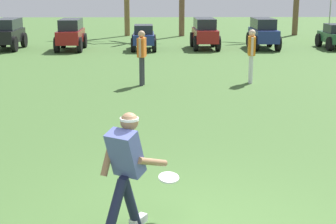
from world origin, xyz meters
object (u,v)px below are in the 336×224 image
(parked_car_slot_d, at_px, (144,37))
(parked_car_slot_g, at_px, (335,36))
(frisbee_thrower, at_px, (126,168))
(teammate_midfield, at_px, (251,51))
(parked_car_slot_e, at_px, (205,32))
(parked_car_slot_f, at_px, (263,32))
(frisbee_in_flight, at_px, (169,178))
(teammate_near_sideline, at_px, (142,53))
(parked_car_slot_b, at_px, (8,33))
(parked_car_slot_c, at_px, (71,33))

(parked_car_slot_d, relative_size, parked_car_slot_g, 1.01)
(frisbee_thrower, distance_m, teammate_midfield, 9.80)
(parked_car_slot_e, xyz_separation_m, parked_car_slot_f, (2.61, -0.06, 0.00))
(frisbee_in_flight, relative_size, parked_car_slot_d, 0.14)
(teammate_near_sideline, relative_size, parked_car_slot_b, 0.65)
(teammate_near_sideline, xyz_separation_m, parked_car_slot_b, (-6.17, 8.41, -0.22))
(teammate_midfield, relative_size, parked_car_slot_g, 0.71)
(frisbee_in_flight, height_order, parked_car_slot_b, parked_car_slot_b)
(frisbee_in_flight, relative_size, parked_car_slot_c, 0.13)
(teammate_near_sideline, distance_m, parked_car_slot_e, 8.92)
(frisbee_in_flight, height_order, teammate_midfield, teammate_midfield)
(frisbee_thrower, xyz_separation_m, parked_car_slot_d, (-0.29, 17.13, -0.24))
(teammate_near_sideline, bearing_deg, parked_car_slot_d, 91.28)
(parked_car_slot_c, bearing_deg, frisbee_thrower, -78.56)
(parked_car_slot_d, height_order, parked_car_slot_g, same)
(parked_car_slot_e, bearing_deg, frisbee_in_flight, -96.43)
(frisbee_thrower, relative_size, teammate_near_sideline, 0.92)
(frisbee_thrower, bearing_deg, parked_car_slot_f, 73.92)
(teammate_midfield, distance_m, parked_car_slot_e, 8.27)
(parked_car_slot_b, bearing_deg, parked_car_slot_g, -0.06)
(parked_car_slot_c, relative_size, parked_car_slot_d, 1.09)
(teammate_near_sideline, relative_size, teammate_midfield, 1.00)
(parked_car_slot_b, relative_size, parked_car_slot_f, 1.00)
(teammate_near_sideline, distance_m, parked_car_slot_d, 8.14)
(parked_car_slot_f, distance_m, parked_car_slot_g, 3.19)
(teammate_midfield, xyz_separation_m, parked_car_slot_c, (-6.54, 7.84, -0.22))
(frisbee_in_flight, height_order, parked_car_slot_d, parked_car_slot_d)
(teammate_midfield, distance_m, parked_car_slot_f, 8.43)
(frisbee_thrower, relative_size, teammate_midfield, 0.92)
(frisbee_in_flight, bearing_deg, frisbee_thrower, -140.40)
(frisbee_thrower, distance_m, parked_car_slot_g, 19.25)
(frisbee_thrower, height_order, teammate_midfield, teammate_midfield)
(frisbee_thrower, relative_size, parked_car_slot_d, 0.64)
(frisbee_in_flight, height_order, parked_car_slot_g, parked_car_slot_g)
(teammate_midfield, bearing_deg, parked_car_slot_b, 139.05)
(parked_car_slot_c, bearing_deg, teammate_near_sideline, -67.56)
(frisbee_in_flight, relative_size, parked_car_slot_b, 0.13)
(frisbee_thrower, xyz_separation_m, parked_car_slot_b, (-6.28, 17.42, -0.08))
(frisbee_in_flight, distance_m, parked_car_slot_b, 18.31)
(teammate_midfield, height_order, parked_car_slot_d, teammate_midfield)
(parked_car_slot_c, xyz_separation_m, parked_car_slot_g, (11.70, 0.25, -0.16))
(frisbee_in_flight, xyz_separation_m, parked_car_slot_c, (-3.97, 16.74, 0.21))
(teammate_midfield, height_order, parked_car_slot_g, teammate_midfield)
(frisbee_in_flight, relative_size, parked_car_slot_g, 0.14)
(frisbee_thrower, relative_size, parked_car_slot_f, 0.59)
(teammate_midfield, xyz_separation_m, parked_car_slot_d, (-3.36, 7.82, -0.38))
(teammate_midfield, bearing_deg, teammate_near_sideline, -174.49)
(teammate_midfield, bearing_deg, parked_car_slot_f, 76.44)
(parked_car_slot_d, bearing_deg, parked_car_slot_f, 3.94)
(frisbee_thrower, distance_m, parked_car_slot_f, 18.21)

